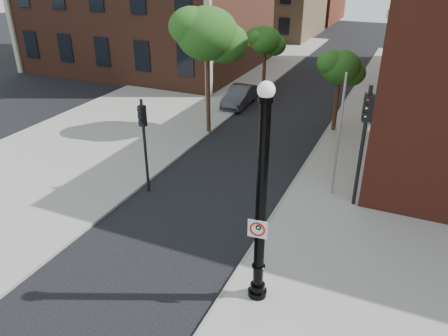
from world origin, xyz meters
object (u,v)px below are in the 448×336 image
at_px(lamppost, 261,211).
at_px(parked_car, 240,96).
at_px(no_parking_sign, 258,229).
at_px(traffic_signal_left, 144,131).
at_px(traffic_signal_right, 365,128).

relative_size(lamppost, parked_car, 1.69).
relative_size(no_parking_sign, traffic_signal_left, 0.13).
xyz_separation_m(lamppost, traffic_signal_left, (-6.58, 4.23, -0.28)).
bearing_deg(traffic_signal_right, traffic_signal_left, 178.21).
bearing_deg(parked_car, no_parking_sign, -68.25).
height_order(no_parking_sign, traffic_signal_right, traffic_signal_right).
height_order(lamppost, parked_car, lamppost).
bearing_deg(traffic_signal_right, no_parking_sign, -122.20).
height_order(lamppost, no_parking_sign, lamppost).
bearing_deg(traffic_signal_left, parked_car, 97.82).
relative_size(no_parking_sign, parked_car, 0.14).
xyz_separation_m(no_parking_sign, parked_car, (-7.39, 16.97, -1.94)).
distance_m(parked_car, traffic_signal_right, 14.02).
bearing_deg(no_parking_sign, traffic_signal_right, 69.68).
relative_size(traffic_signal_left, traffic_signal_right, 0.82).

